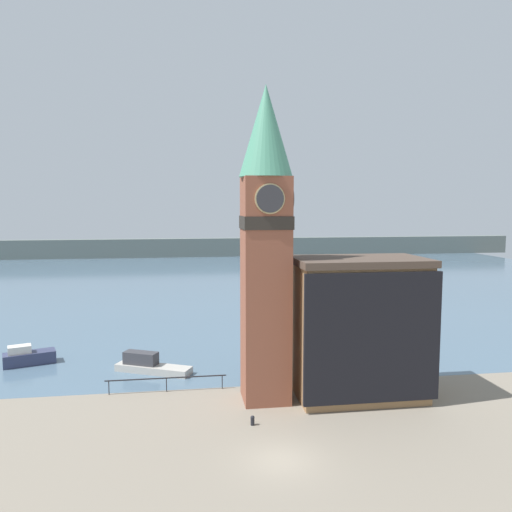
{
  "coord_description": "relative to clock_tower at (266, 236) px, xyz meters",
  "views": [
    {
      "loc": [
        -5.16,
        -25.59,
        13.89
      ],
      "look_at": [
        -0.43,
        6.51,
        10.62
      ],
      "focal_mm": 35.0,
      "sensor_mm": 36.0,
      "label": 1
    }
  ],
  "objects": [
    {
      "name": "clock_tower",
      "position": [
        0.0,
        0.0,
        0.0
      ],
      "size": [
        3.72,
        3.72,
        22.12
      ],
      "color": "brown",
      "rests_on": "ground_plane"
    },
    {
      "name": "far_shoreline",
      "position": [
        -0.57,
        102.77,
        -9.28
      ],
      "size": [
        180.0,
        3.0,
        5.0
      ],
      "color": "slate",
      "rests_on": "water"
    },
    {
      "name": "water",
      "position": [
        -0.57,
        62.77,
        -11.78
      ],
      "size": [
        160.0,
        120.0,
        0.0
      ],
      "color": "slate",
      "rests_on": "ground_plane"
    },
    {
      "name": "pier_building",
      "position": [
        6.81,
        -0.35,
        -6.66
      ],
      "size": [
        9.53,
        5.86,
        10.18
      ],
      "color": "#9E754C",
      "rests_on": "ground_plane"
    },
    {
      "name": "pier_railing",
      "position": [
        -7.11,
        2.52,
        -10.84
      ],
      "size": [
        8.97,
        0.08,
        1.09
      ],
      "color": "#232328",
      "rests_on": "ground_plane"
    },
    {
      "name": "mooring_bollard_near",
      "position": [
        -1.52,
        -4.11,
        -11.44
      ],
      "size": [
        0.26,
        0.26,
        0.63
      ],
      "color": "black",
      "rests_on": "ground_plane"
    },
    {
      "name": "boat_near",
      "position": [
        -8.69,
        7.27,
        -11.19
      ],
      "size": [
        6.55,
        4.21,
        1.64
      ],
      "rotation": [
        0.0,
        0.0,
        -0.44
      ],
      "color": "#B7B2A8",
      "rests_on": "water"
    },
    {
      "name": "boat_far",
      "position": [
        -19.36,
        10.86,
        -11.09
      ],
      "size": [
        4.54,
        2.9,
        1.76
      ],
      "rotation": [
        0.0,
        0.0,
        0.33
      ],
      "color": "#333856",
      "rests_on": "water"
    },
    {
      "name": "ground_plane",
      "position": [
        -0.57,
        -8.68,
        -11.78
      ],
      "size": [
        160.0,
        160.0,
        0.0
      ],
      "primitive_type": "plane",
      "color": "gray"
    }
  ]
}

